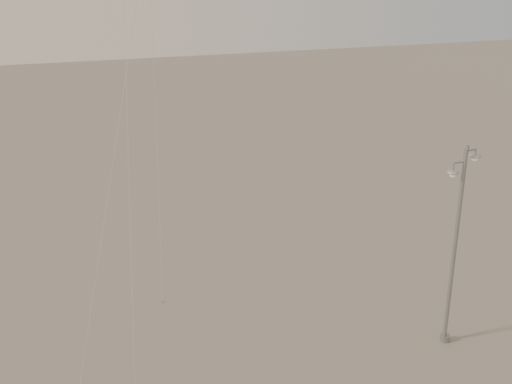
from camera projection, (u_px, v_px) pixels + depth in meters
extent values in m
cylinder|color=#919399|center=(445.00, 338.00, 32.36)|extent=(0.44, 0.44, 0.30)
cylinder|color=#919399|center=(455.00, 250.00, 30.79)|extent=(0.27, 0.18, 9.14)
cylinder|color=#919399|center=(468.00, 148.00, 29.18)|extent=(0.14, 0.14, 0.18)
cylinder|color=#919399|center=(472.00, 150.00, 29.35)|extent=(0.50, 0.19, 0.07)
cylinder|color=#919399|center=(476.00, 153.00, 29.52)|extent=(0.06, 0.06, 0.30)
ellipsoid|color=#ADADA8|center=(475.00, 156.00, 29.58)|extent=(0.52, 0.52, 0.18)
cylinder|color=#919399|center=(460.00, 162.00, 29.29)|extent=(0.60, 0.12, 0.07)
cylinder|color=#919399|center=(453.00, 168.00, 29.26)|extent=(0.06, 0.06, 0.40)
ellipsoid|color=#ADADA8|center=(453.00, 172.00, 29.33)|extent=(0.52, 0.52, 0.18)
cylinder|color=beige|center=(128.00, 125.00, 26.30)|extent=(2.11, 11.51, 21.56)
cylinder|color=#919399|center=(163.00, 301.00, 35.67)|extent=(0.06, 0.06, 0.10)
cylinder|color=beige|center=(115.00, 148.00, 21.62)|extent=(6.41, 10.57, 22.75)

